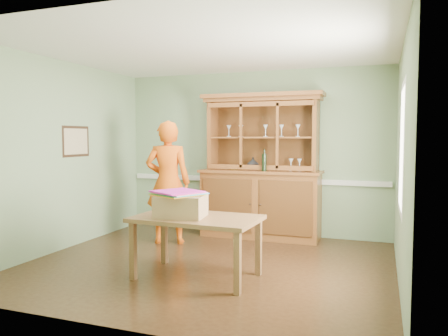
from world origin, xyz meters
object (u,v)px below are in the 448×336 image
at_px(china_hutch, 261,187).
at_px(person, 168,182).
at_px(cardboard_box, 181,206).
at_px(dining_table, 197,224).

xyz_separation_m(china_hutch, person, (-1.22, -0.89, 0.12)).
xyz_separation_m(china_hutch, cardboard_box, (-0.30, -2.34, 0.02)).
xyz_separation_m(china_hutch, dining_table, (-0.15, -2.26, -0.19)).
relative_size(china_hutch, cardboard_box, 4.32).
bearing_deg(person, dining_table, 110.44).
bearing_deg(china_hutch, cardboard_box, -97.42).
bearing_deg(person, china_hutch, -161.59).
xyz_separation_m(dining_table, person, (-1.07, 1.37, 0.31)).
bearing_deg(china_hutch, person, -144.04).
xyz_separation_m(cardboard_box, person, (-0.92, 1.46, 0.10)).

